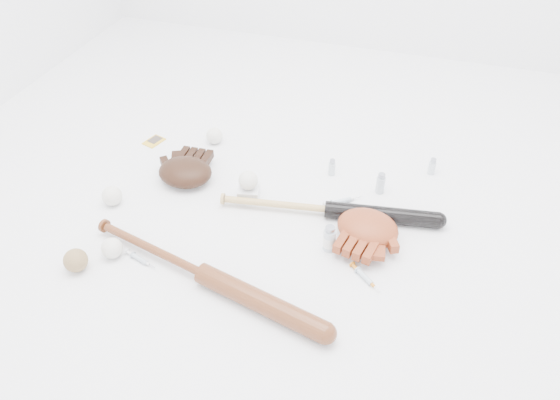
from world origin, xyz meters
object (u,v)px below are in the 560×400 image
(bat_dark, at_px, (328,209))
(glove_dark, at_px, (185,172))
(pedestal, at_px, (249,192))
(bat_wood, at_px, (203,274))

(bat_dark, relative_size, glove_dark, 3.31)
(bat_dark, height_order, glove_dark, glove_dark)
(bat_dark, xyz_separation_m, pedestal, (-0.30, 0.01, -0.01))
(glove_dark, bearing_deg, pedestal, -6.62)
(glove_dark, xyz_separation_m, pedestal, (0.26, -0.02, -0.02))
(bat_dark, height_order, bat_wood, bat_wood)
(bat_dark, bearing_deg, glove_dark, 168.04)
(bat_dark, xyz_separation_m, glove_dark, (-0.57, 0.03, 0.01))
(bat_dark, bearing_deg, bat_wood, -134.07)
(bat_wood, relative_size, pedestal, 11.91)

